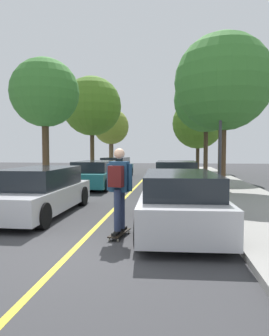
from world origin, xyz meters
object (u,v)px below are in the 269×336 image
(street_tree_left_nearest, at_px, (45,93))
(street_tree_left_far, at_px, (111,127))
(street_tree_left_near, at_px, (92,106))
(street_tree_right_nearest, at_px, (223,82))
(parked_car_right_near, at_px, (176,177))
(skateboarder, at_px, (119,185))
(parked_car_left_near, at_px, (94,174))
(streetlamp, at_px, (221,116))
(street_tree_right_near, at_px, (206,100))
(parked_car_left_far, at_px, (116,168))
(parked_car_right_nearest, at_px, (180,201))
(street_tree_right_far, at_px, (198,123))
(parked_car_left_nearest, at_px, (40,191))
(skateboard, at_px, (120,233))

(street_tree_left_nearest, distance_m, street_tree_left_far, 15.89)
(street_tree_left_near, relative_size, street_tree_right_nearest, 1.05)
(parked_car_right_near, distance_m, street_tree_left_near, 11.46)
(street_tree_left_far, bearing_deg, skateboarder, -78.55)
(parked_car_left_near, height_order, streetlamp, streetlamp)
(street_tree_left_far, distance_m, street_tree_right_nearest, 17.73)
(parked_car_left_near, height_order, street_tree_right_near, street_tree_right_near)
(parked_car_left_far, distance_m, parked_car_right_near, 8.46)
(parked_car_left_far, xyz_separation_m, parked_car_right_nearest, (4.05, -13.92, 0.01))
(parked_car_right_near, xyz_separation_m, street_tree_left_near, (-6.04, 8.69, 4.40))
(street_tree_right_far, bearing_deg, street_tree_left_near, -150.14)
(street_tree_right_nearest, distance_m, skateboarder, 9.02)
(parked_car_right_near, height_order, street_tree_left_near, street_tree_left_near)
(parked_car_left_nearest, height_order, street_tree_left_near, street_tree_left_near)
(street_tree_right_far, bearing_deg, parked_car_right_near, -98.53)
(parked_car_left_nearest, xyz_separation_m, street_tree_right_nearest, (6.04, 5.38, 4.15))
(parked_car_left_near, xyz_separation_m, street_tree_left_nearest, (-1.99, -1.29, 3.84))
(parked_car_left_nearest, xyz_separation_m, skateboard, (2.74, -2.13, -0.58))
(parked_car_right_nearest, height_order, skateboard, parked_car_right_nearest)
(street_tree_right_nearest, height_order, street_tree_right_far, street_tree_right_nearest)
(parked_car_left_far, xyz_separation_m, skateboarder, (2.73, -14.78, 0.46))
(parked_car_left_near, bearing_deg, street_tree_left_far, 97.78)
(parked_car_left_nearest, relative_size, street_tree_right_nearest, 0.69)
(parked_car_left_nearest, relative_size, street_tree_left_nearest, 0.78)
(parked_car_left_nearest, height_order, street_tree_left_far, street_tree_left_far)
(streetlamp, height_order, skateboard, streetlamp)
(street_tree_left_nearest, distance_m, skateboard, 9.85)
(street_tree_left_near, height_order, street_tree_right_far, street_tree_left_near)
(parked_car_right_nearest, distance_m, parked_car_right_near, 6.49)
(street_tree_left_far, relative_size, streetlamp, 1.06)
(parked_car_left_far, relative_size, street_tree_right_near, 0.66)
(skateboard, bearing_deg, street_tree_left_far, 101.48)
(parked_car_left_nearest, height_order, parked_car_left_far, parked_car_left_far)
(parked_car_right_nearest, xyz_separation_m, street_tree_right_nearest, (1.99, 6.68, 4.13))
(parked_car_left_nearest, bearing_deg, street_tree_right_nearest, 41.69)
(parked_car_left_near, bearing_deg, street_tree_right_nearest, -11.13)
(skateboard, bearing_deg, parked_car_left_nearest, 142.05)
(street_tree_right_nearest, xyz_separation_m, street_tree_right_near, (0.00, 6.73, 0.30))
(parked_car_right_near, relative_size, skateboard, 4.70)
(street_tree_left_nearest, xyz_separation_m, street_tree_right_nearest, (8.03, 0.10, 0.31))
(parked_car_left_near, xyz_separation_m, street_tree_left_near, (-1.99, 7.31, 4.42))
(parked_car_left_nearest, height_order, skateboarder, skateboarder)
(street_tree_right_near, bearing_deg, parked_car_right_near, -106.08)
(streetlamp, relative_size, skateboarder, 2.97)
(parked_car_right_near, relative_size, street_tree_left_near, 0.57)
(street_tree_right_nearest, bearing_deg, parked_car_left_near, 168.87)
(parked_car_left_far, distance_m, street_tree_left_nearest, 8.51)
(parked_car_left_far, bearing_deg, parked_car_right_nearest, -73.79)
(street_tree_left_nearest, xyz_separation_m, streetlamp, (7.79, -0.97, -1.27))
(street_tree_left_near, bearing_deg, parked_car_left_far, -32.35)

